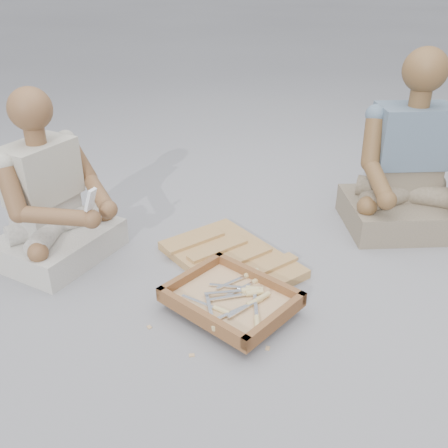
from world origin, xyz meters
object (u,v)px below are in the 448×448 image
Objects in this scene: carved_panel at (231,259)px; craftsman at (52,204)px; tool_tray at (231,299)px; companion at (409,172)px.

craftsman is at bearing -150.70° from carved_panel.
craftsman reaches higher than tool_tray.
tool_tray is 0.56× the size of companion.
carved_panel is 0.69× the size of companion.
tool_tray is 0.64× the size of craftsman.
tool_tray is 1.19m from companion.
tool_tray is 0.93m from craftsman.
tool_tray is (0.20, -0.30, 0.04)m from carved_panel.
companion reaches higher than tool_tray.
companion is at bearing 57.09° from carved_panel.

